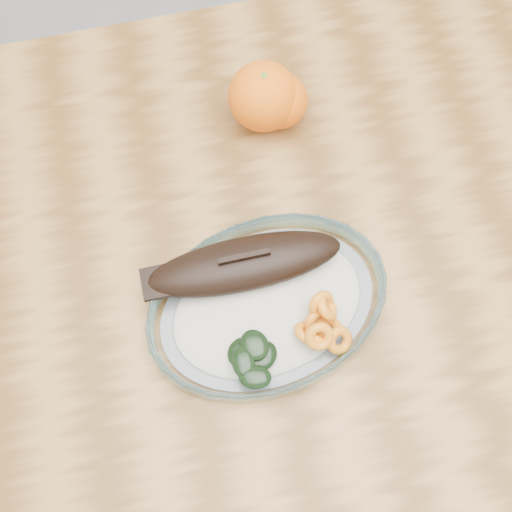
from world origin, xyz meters
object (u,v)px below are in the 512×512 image
Objects in this scene: dining_table at (332,276)px; plated_meal at (266,303)px; orange_right at (279,101)px; orange_left at (264,97)px.

plated_meal is at bearing -154.37° from dining_table.
orange_right is (-0.03, 0.20, 0.14)m from dining_table.
plated_meal is (-0.10, -0.05, 0.12)m from dining_table.
orange_left is at bearing 166.61° from orange_right.
plated_meal is 0.26m from orange_left.
orange_left is at bearing 103.43° from dining_table.
plated_meal reaches higher than dining_table.
dining_table is at bearing 15.14° from plated_meal.
dining_table is 16.57× the size of orange_right.
orange_right is (0.02, -0.00, -0.01)m from orange_left.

